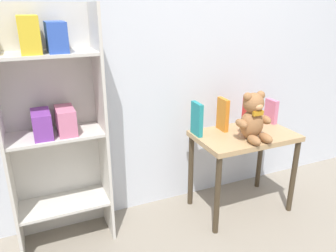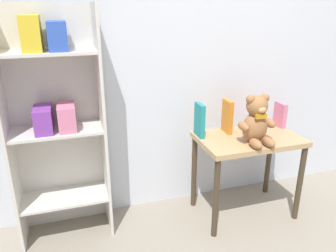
{
  "view_description": "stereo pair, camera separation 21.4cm",
  "coord_description": "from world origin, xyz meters",
  "px_view_note": "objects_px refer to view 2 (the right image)",
  "views": [
    {
      "loc": [
        -1.09,
        -0.64,
        1.49
      ],
      "look_at": [
        -0.29,
        1.2,
        0.75
      ],
      "focal_mm": 35.0,
      "sensor_mm": 36.0,
      "label": 1
    },
    {
      "loc": [
        -0.89,
        -0.72,
        1.49
      ],
      "look_at": [
        -0.29,
        1.2,
        0.75
      ],
      "focal_mm": 35.0,
      "sensor_mm": 36.0,
      "label": 2
    }
  ],
  "objects_px": {
    "book_standing_teal": "(200,120)",
    "book_standing_red": "(254,115)",
    "display_table": "(248,149)",
    "book_standing_pink": "(280,115)",
    "bookshelf_side": "(55,115)",
    "teddy_bear": "(257,121)",
    "book_standing_orange": "(227,116)"
  },
  "relations": [
    {
      "from": "book_standing_teal",
      "to": "book_standing_red",
      "type": "relative_size",
      "value": 1.1
    },
    {
      "from": "book_standing_red",
      "to": "display_table",
      "type": "bearing_deg",
      "value": -130.17
    },
    {
      "from": "book_standing_pink",
      "to": "bookshelf_side",
      "type": "bearing_deg",
      "value": 176.01
    },
    {
      "from": "book_standing_teal",
      "to": "display_table",
      "type": "bearing_deg",
      "value": -19.53
    },
    {
      "from": "teddy_bear",
      "to": "book_standing_orange",
      "type": "bearing_deg",
      "value": 112.39
    },
    {
      "from": "teddy_bear",
      "to": "book_standing_teal",
      "type": "xyz_separation_m",
      "value": [
        -0.31,
        0.22,
        -0.03
      ]
    },
    {
      "from": "book_standing_pink",
      "to": "teddy_bear",
      "type": "bearing_deg",
      "value": -148.87
    },
    {
      "from": "book_standing_orange",
      "to": "book_standing_teal",
      "type": "bearing_deg",
      "value": -176.66
    },
    {
      "from": "teddy_bear",
      "to": "book_standing_pink",
      "type": "distance_m",
      "value": 0.41
    },
    {
      "from": "display_table",
      "to": "teddy_bear",
      "type": "xyz_separation_m",
      "value": [
        -0.02,
        -0.1,
        0.24
      ]
    },
    {
      "from": "book_standing_pink",
      "to": "book_standing_orange",
      "type": "bearing_deg",
      "value": 177.34
    },
    {
      "from": "bookshelf_side",
      "to": "book_standing_red",
      "type": "distance_m",
      "value": 1.4
    },
    {
      "from": "teddy_bear",
      "to": "book_standing_pink",
      "type": "height_order",
      "value": "teddy_bear"
    },
    {
      "from": "book_standing_teal",
      "to": "book_standing_orange",
      "type": "bearing_deg",
      "value": 3.16
    },
    {
      "from": "display_table",
      "to": "book_standing_red",
      "type": "relative_size",
      "value": 3.33
    },
    {
      "from": "book_standing_red",
      "to": "book_standing_pink",
      "type": "xyz_separation_m",
      "value": [
        0.22,
        -0.0,
        -0.02
      ]
    },
    {
      "from": "bookshelf_side",
      "to": "display_table",
      "type": "relative_size",
      "value": 2.1
    },
    {
      "from": "bookshelf_side",
      "to": "book_standing_teal",
      "type": "xyz_separation_m",
      "value": [
        0.95,
        -0.07,
        -0.11
      ]
    },
    {
      "from": "teddy_bear",
      "to": "book_standing_orange",
      "type": "relative_size",
      "value": 1.39
    },
    {
      "from": "bookshelf_side",
      "to": "book_standing_teal",
      "type": "distance_m",
      "value": 0.96
    },
    {
      "from": "display_table",
      "to": "book_standing_pink",
      "type": "distance_m",
      "value": 0.4
    },
    {
      "from": "display_table",
      "to": "teddy_bear",
      "type": "bearing_deg",
      "value": -98.9
    },
    {
      "from": "teddy_bear",
      "to": "book_standing_red",
      "type": "xyz_separation_m",
      "value": [
        0.12,
        0.22,
        -0.04
      ]
    },
    {
      "from": "display_table",
      "to": "book_standing_red",
      "type": "distance_m",
      "value": 0.26
    },
    {
      "from": "bookshelf_side",
      "to": "teddy_bear",
      "type": "relative_size",
      "value": 4.52
    },
    {
      "from": "bookshelf_side",
      "to": "book_standing_teal",
      "type": "height_order",
      "value": "bookshelf_side"
    },
    {
      "from": "teddy_bear",
      "to": "book_standing_orange",
      "type": "height_order",
      "value": "teddy_bear"
    },
    {
      "from": "teddy_bear",
      "to": "book_standing_red",
      "type": "height_order",
      "value": "teddy_bear"
    },
    {
      "from": "display_table",
      "to": "book_standing_pink",
      "type": "relative_size",
      "value": 3.88
    },
    {
      "from": "book_standing_orange",
      "to": "book_standing_pink",
      "type": "bearing_deg",
      "value": -0.24
    },
    {
      "from": "display_table",
      "to": "book_standing_pink",
      "type": "height_order",
      "value": "book_standing_pink"
    },
    {
      "from": "display_table",
      "to": "book_standing_red",
      "type": "bearing_deg",
      "value": 48.71
    }
  ]
}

